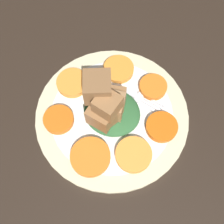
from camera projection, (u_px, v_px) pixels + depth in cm
name	position (u px, v px, depth cm)	size (l,w,h in cm)	color
table_slab	(112.00, 118.00, 57.17)	(120.00, 120.00, 2.00)	black
plate	(112.00, 115.00, 55.78)	(30.26, 30.26, 1.05)	beige
carrot_slice_0	(72.00, 83.00, 57.28)	(6.45, 6.45, 1.29)	orange
carrot_slice_1	(59.00, 119.00, 54.09)	(5.87, 5.87, 1.29)	orange
carrot_slice_2	(91.00, 157.00, 51.14)	(7.41, 7.41, 1.29)	orange
carrot_slice_3	(133.00, 155.00, 51.35)	(6.77, 6.77, 1.29)	#F99338
carrot_slice_4	(162.00, 127.00, 53.48)	(6.10, 6.10, 1.29)	#D45E12
carrot_slice_5	(153.00, 87.00, 56.91)	(5.64, 5.64, 1.29)	orange
carrot_slice_6	(118.00, 69.00, 58.56)	(6.41, 6.41, 1.29)	orange
center_pile	(108.00, 106.00, 51.30)	(11.39, 10.01, 11.40)	#2D6033
fork	(126.00, 91.00, 57.08)	(17.61, 4.10, 0.40)	silver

